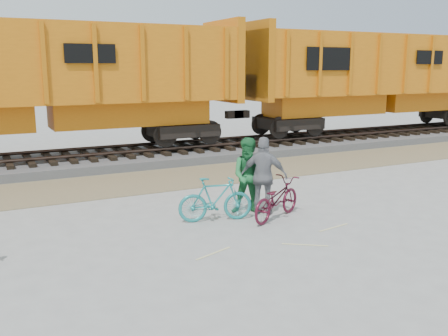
{
  "coord_description": "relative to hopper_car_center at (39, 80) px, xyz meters",
  "views": [
    {
      "loc": [
        -4.8,
        -8.78,
        3.44
      ],
      "look_at": [
        0.38,
        1.5,
        1.09
      ],
      "focal_mm": 40.0,
      "sensor_mm": 36.0,
      "label": 1
    }
  ],
  "objects": [
    {
      "name": "person_woman",
      "position": [
        3.88,
        -8.06,
        -2.08
      ],
      "size": [
        1.13,
        1.04,
        1.86
      ],
      "primitive_type": "imported",
      "rotation": [
        0.0,
        0.0,
        2.46
      ],
      "color": "slate",
      "rests_on": "ground"
    },
    {
      "name": "ballast_bed",
      "position": [
        2.74,
        0.0,
        -2.86
      ],
      "size": [
        120.0,
        4.0,
        0.3
      ],
      "primitive_type": "cube",
      "color": "slate",
      "rests_on": "ground"
    },
    {
      "name": "hopper_car_center",
      "position": [
        0.0,
        0.0,
        0.0
      ],
      "size": [
        14.0,
        3.13,
        4.65
      ],
      "color": "black",
      "rests_on": "track"
    },
    {
      "name": "bicycle_maroon",
      "position": [
        3.98,
        -8.46,
        -2.54
      ],
      "size": [
        1.87,
        1.35,
        0.94
      ],
      "primitive_type": "imported",
      "rotation": [
        0.0,
        0.0,
        2.03
      ],
      "color": "#4D1022",
      "rests_on": "ground"
    },
    {
      "name": "track",
      "position": [
        2.74,
        0.0,
        -2.53
      ],
      "size": [
        120.0,
        2.6,
        0.24
      ],
      "color": "black",
      "rests_on": "ballast_bed"
    },
    {
      "name": "person_man",
      "position": [
        3.65,
        -7.8,
        -2.1
      ],
      "size": [
        1.11,
        1.05,
        1.82
      ],
      "primitive_type": "imported",
      "rotation": [
        0.0,
        0.0,
        -0.57
      ],
      "color": "#206D37",
      "rests_on": "ground"
    },
    {
      "name": "gravel_strip",
      "position": [
        2.74,
        -3.5,
        -3.0
      ],
      "size": [
        120.0,
        3.0,
        0.02
      ],
      "primitive_type": "cube",
      "color": "#857952",
      "rests_on": "ground"
    },
    {
      "name": "hopper_car_right",
      "position": [
        15.0,
        0.0,
        0.0
      ],
      "size": [
        14.0,
        3.13,
        4.65
      ],
      "color": "black",
      "rests_on": "track"
    },
    {
      "name": "bicycle_teal",
      "position": [
        2.65,
        -8.0,
        -2.5
      ],
      "size": [
        1.76,
        0.87,
        1.02
      ],
      "primitive_type": "imported",
      "rotation": [
        0.0,
        0.0,
        1.33
      ],
      "color": "teal",
      "rests_on": "ground"
    },
    {
      "name": "ground",
      "position": [
        2.74,
        -9.0,
        -3.01
      ],
      "size": [
        120.0,
        120.0,
        0.0
      ],
      "primitive_type": "plane",
      "color": "#9E9E99",
      "rests_on": "ground"
    }
  ]
}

